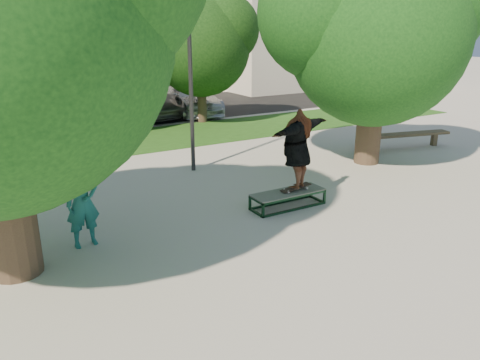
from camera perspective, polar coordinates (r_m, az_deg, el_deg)
ground at (r=9.34m, az=1.90°, el=-7.36°), size 120.00×120.00×0.00m
grass_strip at (r=17.96m, az=-11.83°, el=4.82°), size 30.00×4.00×0.02m
asphalt_strip at (r=23.89m, az=-19.32°, el=7.42°), size 40.00×8.00×0.01m
tree_right at (r=14.61m, az=15.98°, el=17.75°), size 6.24×5.33×6.51m
bg_tree_mid at (r=19.49m, az=-21.28°, el=16.94°), size 5.76×4.92×6.24m
bg_tree_right at (r=20.73m, az=-5.10°, el=16.58°), size 5.04×4.31×5.43m
lamppost at (r=13.34m, az=-6.11°, el=14.28°), size 0.25×0.15×6.11m
side_building at (r=36.82m, az=7.55°, el=17.92°), size 15.00×10.00×8.00m
grind_box at (r=11.01m, az=5.86°, el=-2.34°), size 1.80×0.60×0.38m
skater_rig at (r=10.78m, az=7.00°, el=3.78°), size 2.33×1.45×1.92m
bystander at (r=9.30m, az=-18.68°, el=-2.59°), size 0.69×0.49×1.76m
bench at (r=17.32m, az=19.43°, el=5.13°), size 3.40×1.27×0.52m
car_dark at (r=23.53m, az=-26.57°, el=8.02°), size 1.47×4.04×1.32m
car_grey at (r=22.85m, az=-12.48°, el=9.62°), size 3.26×6.08×1.62m
car_silver_b at (r=23.38m, az=-5.92°, el=9.94°), size 2.82×5.34×1.47m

